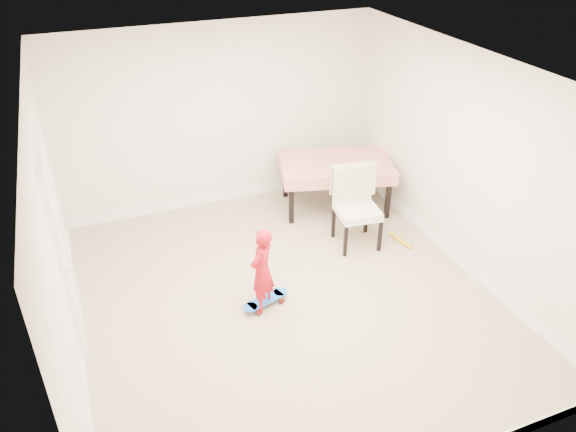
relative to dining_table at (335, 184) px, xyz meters
name	(u,v)px	position (x,y,z in m)	size (l,w,h in m)	color
ground	(286,297)	(-1.44, -1.70, -0.36)	(5.00, 5.00, 0.00)	tan
ceiling	(286,75)	(-1.44, -1.70, 2.22)	(4.50, 5.00, 0.04)	white
wall_back	(220,118)	(-1.44, 0.78, 0.94)	(4.50, 0.04, 2.60)	silver
wall_front	(422,361)	(-1.44, -4.18, 0.94)	(4.50, 0.04, 2.60)	silver
wall_left	(57,242)	(-3.67, -1.70, 0.94)	(0.04, 5.00, 2.60)	silver
wall_right	(465,163)	(0.79, -1.70, 0.94)	(0.04, 5.00, 2.60)	silver
door	(62,250)	(-3.66, -1.40, 0.66)	(0.10, 0.94, 2.11)	white
baseboard_back	(225,196)	(-1.44, 0.79, -0.30)	(4.50, 0.02, 0.12)	white
baseboard_left	(82,345)	(-3.68, -1.70, -0.30)	(0.02, 5.00, 0.12)	white
baseboard_right	(450,252)	(0.80, -1.70, -0.30)	(0.02, 5.00, 0.12)	white
dining_table	(335,184)	(0.00, 0.00, 0.00)	(1.55, 0.98, 0.72)	#AC2009
dining_chair	(358,209)	(-0.18, -1.00, 0.16)	(0.57, 0.65, 1.04)	silver
skateboard	(266,302)	(-1.71, -1.75, -0.32)	(0.58, 0.21, 0.09)	blue
child	(262,273)	(-1.75, -1.79, 0.13)	(0.36, 0.24, 0.99)	#B6121C
foam_toy	(401,240)	(0.39, -1.21, -0.33)	(0.06, 0.06, 0.40)	yellow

